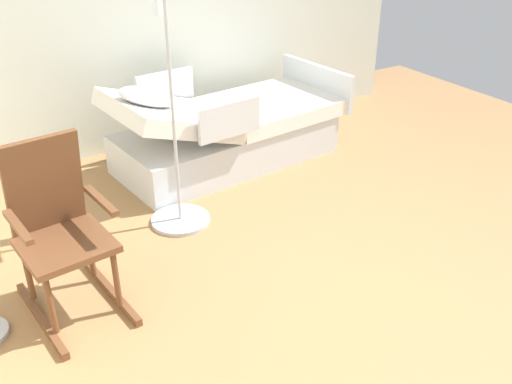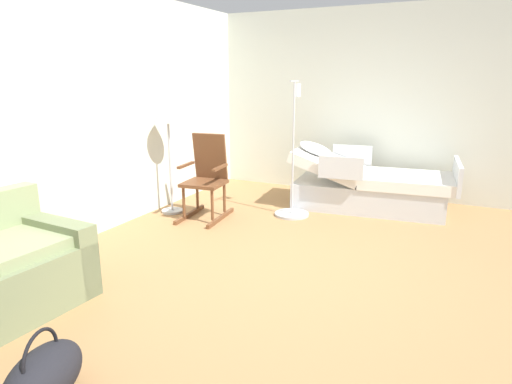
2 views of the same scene
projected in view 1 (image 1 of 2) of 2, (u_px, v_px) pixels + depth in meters
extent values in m
plane|color=#9E7247|center=(381.00, 295.00, 3.54)|extent=(7.33, 7.33, 0.00)
cube|color=silver|center=(227.00, 144.00, 5.16)|extent=(1.07, 2.01, 0.35)
cube|color=white|center=(268.00, 107.00, 5.29)|extent=(1.03, 1.24, 0.14)
cube|color=white|center=(169.00, 116.00, 4.68)|extent=(1.00, 1.03, 0.43)
ellipsoid|color=white|center=(148.00, 97.00, 4.49)|extent=(0.39, 0.53, 0.28)
cube|color=silver|center=(230.00, 120.00, 4.43)|extent=(0.09, 0.56, 0.28)
cube|color=silver|center=(165.00, 87.00, 5.13)|extent=(0.09, 0.56, 0.28)
cube|color=silver|center=(316.00, 83.00, 5.56)|extent=(0.95, 0.15, 0.36)
cylinder|color=black|center=(170.00, 197.00, 4.54)|extent=(0.10, 0.10, 0.10)
cylinder|color=black|center=(129.00, 165.00, 5.05)|extent=(0.10, 0.10, 0.10)
cylinder|color=black|center=(319.00, 147.00, 5.39)|extent=(0.10, 0.10, 0.10)
cylinder|color=black|center=(271.00, 125.00, 5.89)|extent=(0.10, 0.10, 0.10)
cube|color=brown|center=(41.00, 319.00, 3.31)|extent=(0.76, 0.12, 0.05)
cube|color=brown|center=(111.00, 291.00, 3.54)|extent=(0.76, 0.12, 0.05)
cylinder|color=brown|center=(116.00, 277.00, 3.30)|extent=(0.04, 0.04, 0.40)
cylinder|color=brown|center=(50.00, 303.00, 3.09)|extent=(0.04, 0.04, 0.40)
cylinder|color=brown|center=(90.00, 248.00, 3.55)|extent=(0.04, 0.04, 0.40)
cylinder|color=brown|center=(28.00, 271.00, 3.35)|extent=(0.04, 0.04, 0.40)
cube|color=brown|center=(66.00, 245.00, 3.22)|extent=(0.51, 0.53, 0.04)
cube|color=brown|center=(44.00, 185.00, 3.22)|extent=(0.17, 0.44, 0.60)
cube|color=brown|center=(101.00, 200.00, 3.23)|extent=(0.39, 0.09, 0.03)
cube|color=brown|center=(18.00, 227.00, 2.98)|extent=(0.39, 0.09, 0.03)
cylinder|color=#B2B5BA|center=(181.00, 220.00, 4.30)|extent=(0.44, 0.44, 0.03)
cylinder|color=#B2B5BA|center=(173.00, 114.00, 3.90)|extent=(0.02, 0.02, 1.65)
cube|color=white|center=(157.00, 3.00, 3.65)|extent=(0.09, 0.04, 0.16)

